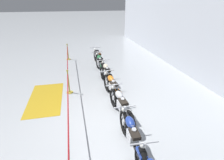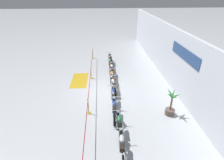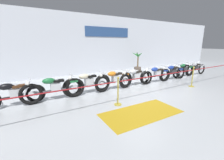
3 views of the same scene
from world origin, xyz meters
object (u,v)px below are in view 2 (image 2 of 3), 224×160
(motorcycle_silver_4, at_px, (113,86))
(stanchion_mid_left, at_px, (91,74))
(motorcycle_cream_2, at_px, (112,70))
(stanchion_far_left, at_px, (91,74))
(potted_palm_left_of_row, at_px, (171,105))
(floor_banner, at_px, (80,80))
(motorcycle_orange_3, at_px, (112,77))
(stanchion_mid_right, at_px, (88,108))
(motorcycle_black_0, at_px, (110,59))
(motorcycle_blue_6, at_px, (114,110))
(motorcycle_blue_5, at_px, (113,97))
(motorcycle_green_1, at_px, (110,64))
(motorcycle_green_7, at_px, (119,126))
(motorcycle_silver_8, at_px, (122,147))

(motorcycle_silver_4, height_order, stanchion_mid_left, stanchion_mid_left)
(motorcycle_cream_2, height_order, motorcycle_silver_4, motorcycle_cream_2)
(stanchion_far_left, bearing_deg, motorcycle_cream_2, 126.57)
(potted_palm_left_of_row, relative_size, floor_banner, 0.64)
(motorcycle_orange_3, xyz_separation_m, stanchion_far_left, (-0.08, -1.66, 0.29))
(stanchion_mid_left, xyz_separation_m, stanchion_mid_right, (4.60, 0.00, 0.00))
(motorcycle_black_0, relative_size, motorcycle_blue_6, 0.98)
(motorcycle_cream_2, bearing_deg, floor_banner, -74.60)
(motorcycle_orange_3, xyz_separation_m, motorcycle_blue_5, (2.72, -0.14, -0.00))
(motorcycle_green_1, relative_size, floor_banner, 0.93)
(motorcycle_blue_6, distance_m, floor_banner, 5.34)
(motorcycle_black_0, bearing_deg, motorcycle_blue_6, -1.90)
(motorcycle_blue_6, xyz_separation_m, potted_palm_left_of_row, (0.03, 3.28, 0.18))
(motorcycle_silver_4, xyz_separation_m, motorcycle_green_7, (4.14, -0.00, 0.01))
(motorcycle_orange_3, xyz_separation_m, motorcycle_silver_4, (1.28, -0.01, -0.02))
(motorcycle_black_0, xyz_separation_m, motorcycle_silver_8, (10.88, -0.16, 0.02))
(motorcycle_black_0, xyz_separation_m, stanchion_mid_left, (3.24, -1.78, -0.10))
(motorcycle_blue_5, xyz_separation_m, motorcycle_blue_6, (1.37, -0.02, -0.01))
(motorcycle_silver_8, bearing_deg, stanchion_mid_right, -151.88)
(potted_palm_left_of_row, bearing_deg, motorcycle_green_7, -67.34)
(stanchion_far_left, height_order, stanchion_mid_right, same)
(motorcycle_blue_6, bearing_deg, motorcycle_blue_5, 179.05)
(motorcycle_green_7, relative_size, stanchion_far_left, 0.15)
(motorcycle_blue_5, relative_size, stanchion_mid_right, 2.08)
(stanchion_mid_left, distance_m, stanchion_mid_right, 4.60)
(motorcycle_blue_5, bearing_deg, motorcycle_silver_4, 174.95)
(motorcycle_black_0, relative_size, motorcycle_silver_8, 0.99)
(motorcycle_cream_2, xyz_separation_m, motorcycle_orange_3, (1.36, -0.06, -0.01))
(motorcycle_blue_5, bearing_deg, floor_banner, -143.34)
(motorcycle_black_0, relative_size, motorcycle_cream_2, 0.93)
(stanchion_mid_left, bearing_deg, motorcycle_silver_4, 37.14)
(motorcycle_orange_3, height_order, stanchion_mid_left, stanchion_mid_left)
(motorcycle_cream_2, bearing_deg, stanchion_mid_left, -75.14)
(motorcycle_green_1, relative_size, motorcycle_green_7, 1.13)
(motorcycle_cream_2, xyz_separation_m, stanchion_far_left, (1.28, -1.73, 0.28))
(motorcycle_blue_5, relative_size, potted_palm_left_of_row, 1.31)
(motorcycle_orange_3, height_order, floor_banner, motorcycle_orange_3)
(motorcycle_green_1, height_order, motorcycle_silver_8, motorcycle_green_1)
(motorcycle_silver_4, xyz_separation_m, potted_palm_left_of_row, (2.84, 3.13, 0.19))
(motorcycle_orange_3, distance_m, stanchion_far_left, 1.69)
(motorcycle_silver_8, distance_m, stanchion_mid_left, 7.81)
(motorcycle_black_0, distance_m, potted_palm_left_of_row, 8.79)
(motorcycle_green_7, bearing_deg, motorcycle_cream_2, 179.37)
(stanchion_mid_right, xyz_separation_m, floor_banner, (-4.32, -0.96, -0.35))
(motorcycle_cream_2, distance_m, motorcycle_silver_8, 8.10)
(motorcycle_green_1, bearing_deg, motorcycle_blue_5, -1.25)
(motorcycle_green_1, height_order, potted_palm_left_of_row, potted_palm_left_of_row)
(potted_palm_left_of_row, bearing_deg, stanchion_mid_left, -136.37)
(stanchion_mid_left, bearing_deg, motorcycle_cream_2, 104.86)
(motorcycle_silver_4, relative_size, motorcycle_blue_5, 0.99)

